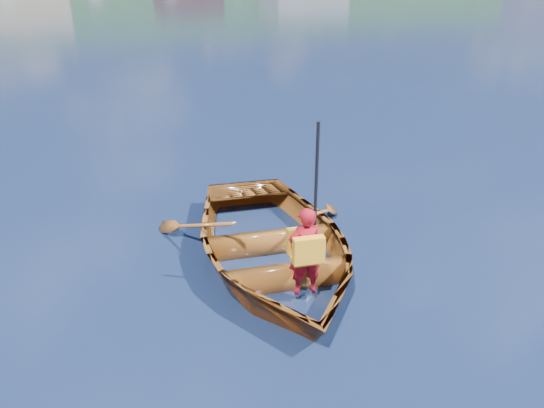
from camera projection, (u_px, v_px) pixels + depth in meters
name	position (u px, v px, depth m)	size (l,w,h in m)	color
ground	(224.00, 289.00, 6.19)	(600.00, 600.00, 0.00)	#0D1B3A
rowboat	(272.00, 244.00, 6.66)	(3.39, 4.29, 0.80)	brown
child_paddler	(305.00, 250.00, 5.74)	(0.41, 0.38, 1.92)	#AB1020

